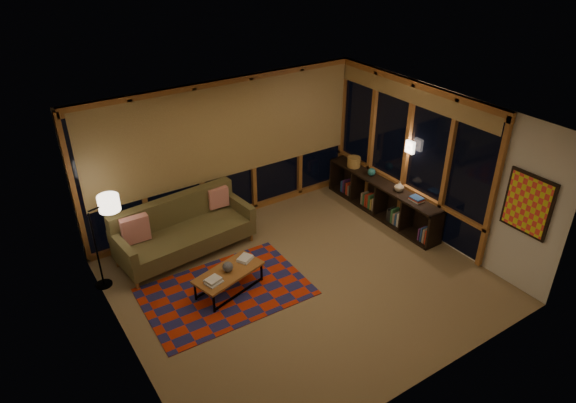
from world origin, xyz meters
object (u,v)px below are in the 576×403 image
coffee_table (229,281)px  bookshelf (382,198)px  floor_lamp (96,246)px  sofa (185,230)px

coffee_table → bookshelf: bearing=-8.0°
coffee_table → floor_lamp: (-1.61, 1.22, 0.56)m
sofa → coffee_table: size_ratio=2.09×
sofa → bookshelf: 3.80m
bookshelf → sofa: bearing=167.1°
sofa → bookshelf: bearing=-18.4°
floor_lamp → bookshelf: 5.24m
floor_lamp → bookshelf: bearing=-23.2°
floor_lamp → sofa: bearing=-11.3°
floor_lamp → coffee_table: bearing=-52.0°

